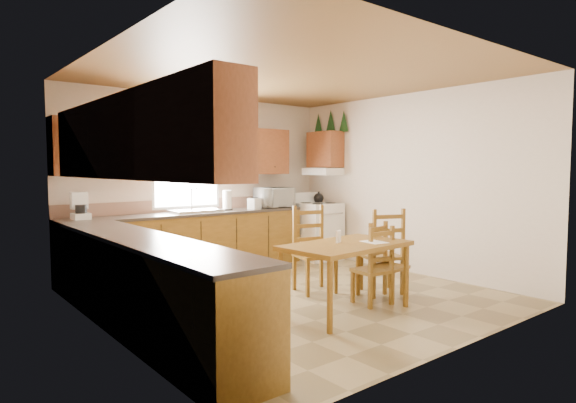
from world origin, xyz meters
TOP-DOWN VIEW (x-y plane):
  - floor at (0.00, 0.00)m, footprint 4.50×4.50m
  - ceiling at (0.00, 0.00)m, footprint 4.50×4.50m
  - wall_left at (-2.25, 0.00)m, footprint 4.50×4.50m
  - wall_right at (2.25, 0.00)m, footprint 4.50×4.50m
  - wall_back at (0.00, 2.25)m, footprint 4.50×4.50m
  - wall_front at (0.00, -2.25)m, footprint 4.50×4.50m
  - lower_cab_back at (-0.38, 1.95)m, footprint 3.75×0.60m
  - lower_cab_left at (-1.95, -0.15)m, footprint 0.60×3.60m
  - counter_back at (-0.38, 1.95)m, footprint 3.75×0.63m
  - counter_left at (-1.95, -0.15)m, footprint 0.63×3.60m
  - backsplash at (-0.38, 2.24)m, footprint 3.75×0.01m
  - upper_cab_back_left at (-1.55, 2.08)m, footprint 1.41×0.33m
  - upper_cab_back_right at (0.86, 2.08)m, footprint 1.25×0.33m
  - upper_cab_left at (-2.08, -0.15)m, footprint 0.33×3.60m
  - upper_cab_stove at (2.08, 1.65)m, footprint 0.33×0.62m
  - range_hood at (2.03, 1.65)m, footprint 0.44×0.62m
  - window_frame at (-0.30, 2.22)m, footprint 1.13×0.02m
  - window_pane at (-0.30, 2.21)m, footprint 1.05×0.01m
  - window_valance at (-0.30, 2.19)m, footprint 1.19×0.01m
  - sink_basin at (-0.30, 1.95)m, footprint 0.75×0.45m
  - pine_decal_a at (2.21, 1.33)m, footprint 0.22×0.22m
  - pine_decal_b at (2.21, 1.65)m, footprint 0.22×0.22m
  - pine_decal_c at (2.21, 1.97)m, footprint 0.22×0.22m
  - stove at (1.88, 1.60)m, footprint 0.68×0.70m
  - coffeemaker at (-1.94, 1.97)m, footprint 0.21×0.24m
  - paper_towel at (0.25, 1.94)m, footprint 0.14×0.14m
  - toaster at (0.71, 1.85)m, footprint 0.25×0.21m
  - microwave at (1.17, 1.93)m, footprint 0.60×0.46m
  - dining_table at (0.03, -0.86)m, footprint 1.48×0.91m
  - chair_near_left at (0.50, -0.83)m, footprint 0.43×0.41m
  - chair_near_right at (0.98, -0.56)m, footprint 0.58×0.57m
  - chair_far_left at (0.34, -0.01)m, footprint 0.55×0.53m
  - chair_far_right at (0.79, -0.83)m, footprint 0.43×0.41m
  - table_paper at (0.33, -1.00)m, footprint 0.24×0.30m
  - table_card at (-0.01, -0.78)m, footprint 0.10×0.06m

SIDE VIEW (x-z plane):
  - floor at x=0.00m, z-range 0.00..0.00m
  - dining_table at x=0.03m, z-range 0.00..0.76m
  - lower_cab_back at x=-0.38m, z-range 0.00..0.88m
  - lower_cab_left at x=-1.95m, z-range 0.00..0.88m
  - chair_near_left at x=0.50m, z-range 0.00..0.91m
  - chair_far_right at x=0.79m, z-range 0.00..0.92m
  - stove at x=1.88m, z-range 0.00..0.96m
  - chair_near_right at x=0.98m, z-range 0.00..1.07m
  - chair_far_left at x=0.34m, z-range 0.00..1.09m
  - table_paper at x=0.33m, z-range 0.76..0.76m
  - table_card at x=-0.01m, z-range 0.76..0.89m
  - counter_back at x=-0.38m, z-range 0.88..0.92m
  - counter_left at x=-1.95m, z-range 0.88..0.92m
  - sink_basin at x=-0.30m, z-range 0.92..0.96m
  - toaster at x=0.71m, z-range 0.92..1.10m
  - backsplash at x=-0.38m, z-range 0.92..1.10m
  - coffeemaker at x=-1.94m, z-range 0.92..1.23m
  - paper_towel at x=0.25m, z-range 0.92..1.23m
  - microwave at x=1.17m, z-range 0.92..1.25m
  - wall_left at x=-2.25m, z-range 1.35..1.35m
  - wall_right at x=2.25m, z-range 1.35..1.35m
  - wall_back at x=0.00m, z-range 1.35..1.35m
  - wall_front at x=0.00m, z-range 1.35..1.35m
  - range_hood at x=2.03m, z-range 1.46..1.58m
  - window_frame at x=-0.30m, z-range 0.96..2.14m
  - window_pane at x=-0.30m, z-range 1.00..2.10m
  - upper_cab_back_left at x=-1.55m, z-range 1.48..2.23m
  - upper_cab_back_right at x=0.86m, z-range 1.48..2.23m
  - upper_cab_left at x=-2.08m, z-range 1.48..2.23m
  - upper_cab_stove at x=2.08m, z-range 1.59..2.21m
  - window_valance at x=-0.30m, z-range 1.93..2.17m
  - pine_decal_a at x=2.21m, z-range 2.20..2.56m
  - pine_decal_c at x=2.21m, z-range 2.20..2.56m
  - pine_decal_b at x=2.21m, z-range 2.24..2.60m
  - ceiling at x=0.00m, z-range 2.70..2.70m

